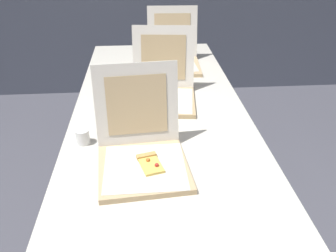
{
  "coord_description": "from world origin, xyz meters",
  "views": [
    {
      "loc": [
        -0.08,
        -0.84,
        1.57
      ],
      "look_at": [
        0.02,
        0.49,
        0.81
      ],
      "focal_mm": 37.99,
      "sensor_mm": 36.0,
      "label": 1
    }
  ],
  "objects_px": {
    "table": "(161,127)",
    "cup_white_far": "(122,80)",
    "pizza_box_middle": "(163,91)",
    "pizza_box_back": "(173,59)",
    "pizza_box_front": "(142,153)",
    "cup_white_near_center": "(83,137)"
  },
  "relations": [
    {
      "from": "pizza_box_back",
      "to": "cup_white_near_center",
      "type": "distance_m",
      "value": 1.04
    },
    {
      "from": "cup_white_near_center",
      "to": "cup_white_far",
      "type": "bearing_deg",
      "value": 77.23
    },
    {
      "from": "pizza_box_middle",
      "to": "pizza_box_back",
      "type": "bearing_deg",
      "value": 84.5
    },
    {
      "from": "table",
      "to": "pizza_box_back",
      "type": "distance_m",
      "value": 0.75
    },
    {
      "from": "table",
      "to": "pizza_box_front",
      "type": "bearing_deg",
      "value": -104.12
    },
    {
      "from": "pizza_box_back",
      "to": "cup_white_far",
      "type": "bearing_deg",
      "value": -134.98
    },
    {
      "from": "pizza_box_front",
      "to": "pizza_box_middle",
      "type": "height_order",
      "value": "same"
    },
    {
      "from": "table",
      "to": "cup_white_far",
      "type": "distance_m",
      "value": 0.48
    },
    {
      "from": "pizza_box_front",
      "to": "pizza_box_back",
      "type": "bearing_deg",
      "value": 73.62
    },
    {
      "from": "cup_white_near_center",
      "to": "table",
      "type": "bearing_deg",
      "value": 30.09
    },
    {
      "from": "table",
      "to": "pizza_box_front",
      "type": "relative_size",
      "value": 5.8
    },
    {
      "from": "pizza_box_middle",
      "to": "cup_white_far",
      "type": "relative_size",
      "value": 6.59
    },
    {
      "from": "pizza_box_middle",
      "to": "pizza_box_front",
      "type": "bearing_deg",
      "value": -95.51
    },
    {
      "from": "table",
      "to": "pizza_box_middle",
      "type": "xyz_separation_m",
      "value": [
        0.02,
        0.21,
        0.1
      ]
    },
    {
      "from": "cup_white_far",
      "to": "cup_white_near_center",
      "type": "bearing_deg",
      "value": -102.77
    },
    {
      "from": "table",
      "to": "cup_white_far",
      "type": "relative_size",
      "value": 37.84
    },
    {
      "from": "table",
      "to": "pizza_box_back",
      "type": "height_order",
      "value": "pizza_box_back"
    },
    {
      "from": "pizza_box_middle",
      "to": "cup_white_near_center",
      "type": "height_order",
      "value": "pizza_box_middle"
    },
    {
      "from": "cup_white_far",
      "to": "cup_white_near_center",
      "type": "xyz_separation_m",
      "value": [
        -0.14,
        -0.62,
        0.0
      ]
    },
    {
      "from": "pizza_box_back",
      "to": "cup_white_near_center",
      "type": "relative_size",
      "value": 6.43
    },
    {
      "from": "pizza_box_front",
      "to": "pizza_box_back",
      "type": "relative_size",
      "value": 1.02
    },
    {
      "from": "pizza_box_middle",
      "to": "cup_white_far",
      "type": "distance_m",
      "value": 0.31
    }
  ]
}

